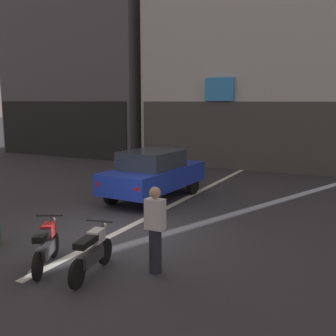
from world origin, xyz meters
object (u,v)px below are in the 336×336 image
at_px(motorcycle_red_row_leftmost, 46,245).
at_px(person_by_motorcycles, 155,229).
at_px(motorcycle_white_row_left_mid, 92,252).
at_px(car_blue_crossing_near, 154,173).

xyz_separation_m(motorcycle_red_row_leftmost, person_by_motorcycles, (2.03, 0.74, 0.40)).
distance_m(motorcycle_white_row_left_mid, person_by_motorcycles, 1.25).
bearing_deg(motorcycle_white_row_left_mid, motorcycle_red_row_leftmost, -173.97).
relative_size(car_blue_crossing_near, motorcycle_white_row_left_mid, 2.53).
height_order(car_blue_crossing_near, person_by_motorcycles, person_by_motorcycles).
xyz_separation_m(motorcycle_white_row_left_mid, person_by_motorcycles, (1.00, 0.63, 0.40)).
relative_size(motorcycle_red_row_leftmost, motorcycle_white_row_left_mid, 0.91).
distance_m(motorcycle_red_row_leftmost, motorcycle_white_row_left_mid, 1.03).
xyz_separation_m(motorcycle_red_row_leftmost, motorcycle_white_row_left_mid, (1.03, 0.11, 0.00)).
distance_m(car_blue_crossing_near, motorcycle_red_row_leftmost, 5.96).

